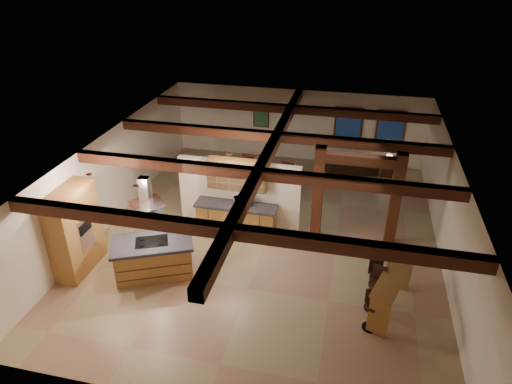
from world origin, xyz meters
TOP-DOWN VIEW (x-y plane):
  - ground at (0.00, 0.00)m, footprint 12.00×12.00m
  - room_walls at (0.00, 0.00)m, footprint 12.00×12.00m
  - ceiling_beams at (0.00, 0.00)m, footprint 10.00×12.00m
  - timber_posts at (2.50, 0.50)m, footprint 2.50×0.30m
  - partition_wall at (-1.00, 0.50)m, footprint 3.80×0.18m
  - pantry_cabinet at (-4.67, -2.60)m, footprint 0.67×1.60m
  - back_counter at (-1.00, 0.11)m, footprint 2.50×0.66m
  - upper_display_cabinet at (-1.00, 0.31)m, footprint 1.80×0.36m
  - range_hood at (-2.60, -2.40)m, footprint 1.10×1.10m
  - back_windows at (2.80, 5.93)m, footprint 2.70×0.07m
  - framed_art at (-1.50, 5.94)m, footprint 0.65×0.05m
  - recessed_cans at (-2.53, -1.93)m, footprint 3.16×2.46m
  - kitchen_island at (-2.60, -2.40)m, footprint 2.37×1.88m
  - dining_table at (-0.72, 2.35)m, footprint 2.15×1.38m
  - sofa at (2.30, 5.10)m, footprint 2.09×1.28m
  - microwave at (-0.81, 0.11)m, footprint 0.57×0.49m
  - bar_counter at (3.52, -2.42)m, footprint 1.15×2.12m
  - side_table at (3.65, 5.15)m, footprint 0.48×0.48m
  - table_lamp at (3.65, 5.15)m, footprint 0.30×0.30m
  - bar_stool_a at (3.16, -2.46)m, footprint 0.44×0.45m
  - bar_stool_b at (3.07, -3.14)m, footprint 0.37×0.39m
  - bar_stool_c at (3.15, -2.21)m, footprint 0.43×0.45m
  - dining_chairs at (-0.72, 2.35)m, footprint 2.40×2.40m

SIDE VIEW (x-z plane):
  - ground at x=0.00m, z-range 0.00..0.00m
  - side_table at x=3.65m, z-range 0.00..0.51m
  - sofa at x=2.30m, z-range 0.00..0.57m
  - dining_table at x=-0.72m, z-range 0.00..0.71m
  - back_counter at x=-1.00m, z-range 0.01..0.95m
  - bar_stool_b at x=3.07m, z-range 0.01..1.04m
  - kitchen_island at x=-2.60m, z-range 0.00..1.05m
  - bar_stool_c at x=3.15m, z-range 0.01..1.19m
  - bar_stool_a at x=3.16m, z-range 0.01..1.19m
  - dining_chairs at x=-0.72m, z-range 0.01..1.31m
  - bar_counter at x=3.52m, z-range 0.19..1.27m
  - table_lamp at x=3.65m, z-range 0.58..0.93m
  - microwave at x=-0.81m, z-range 0.94..1.21m
  - partition_wall at x=-1.00m, z-range 0.00..2.20m
  - pantry_cabinet at x=-4.67m, z-range 0.00..2.40m
  - back_windows at x=2.80m, z-range 0.65..2.35m
  - framed_art at x=-1.50m, z-range 1.27..2.12m
  - timber_posts at x=2.50m, z-range 0.31..3.21m
  - room_walls at x=0.00m, z-range -4.22..7.78m
  - range_hood at x=-2.60m, z-range 1.08..2.48m
  - upper_display_cabinet at x=-1.00m, z-range 1.37..2.33m
  - ceiling_beams at x=0.00m, z-range 2.62..2.90m
  - recessed_cans at x=-2.53m, z-range 2.85..2.89m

